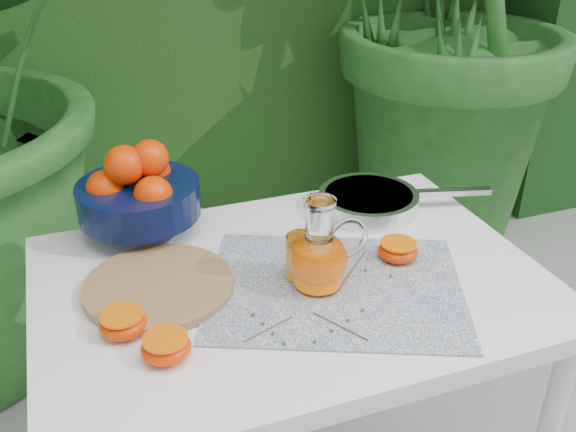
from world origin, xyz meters
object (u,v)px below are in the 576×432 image
object	(u,v)px
cutting_board	(159,286)
juice_pitcher	(320,257)
saute_pan	(370,200)
fruit_bowl	(137,191)
white_table	(291,310)

from	to	relation	value
cutting_board	juice_pitcher	bearing A→B (deg)	-17.64
cutting_board	saute_pan	world-z (taller)	saute_pan
saute_pan	cutting_board	bearing A→B (deg)	-162.95
cutting_board	fruit_bowl	distance (m)	0.27
white_table	juice_pitcher	world-z (taller)	juice_pitcher
white_table	saute_pan	bearing A→B (deg)	37.11
cutting_board	saute_pan	distance (m)	0.56
white_table	juice_pitcher	bearing A→B (deg)	-50.30
white_table	cutting_board	distance (m)	0.28
fruit_bowl	white_table	bearing A→B (deg)	-49.74
white_table	fruit_bowl	world-z (taller)	fruit_bowl
white_table	cutting_board	xyz separation A→B (m)	(-0.26, 0.05, 0.09)
cutting_board	saute_pan	bearing A→B (deg)	17.05
fruit_bowl	juice_pitcher	size ratio (longest dim) A/B	1.87
cutting_board	saute_pan	xyz separation A→B (m)	(0.54, 0.16, 0.01)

